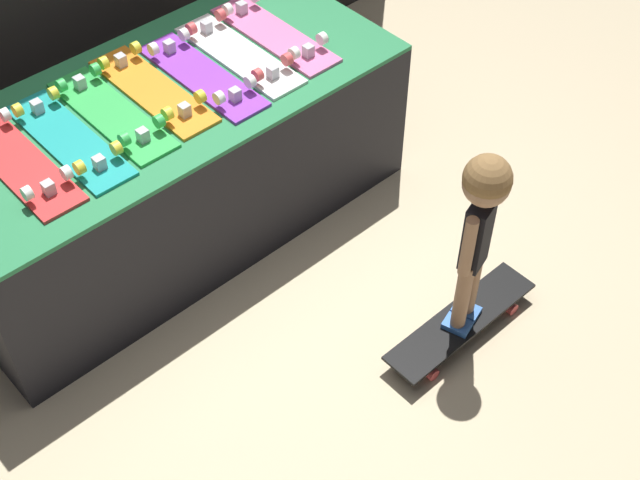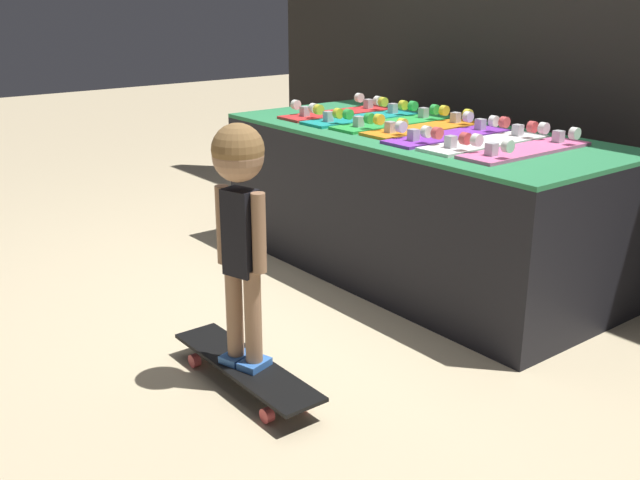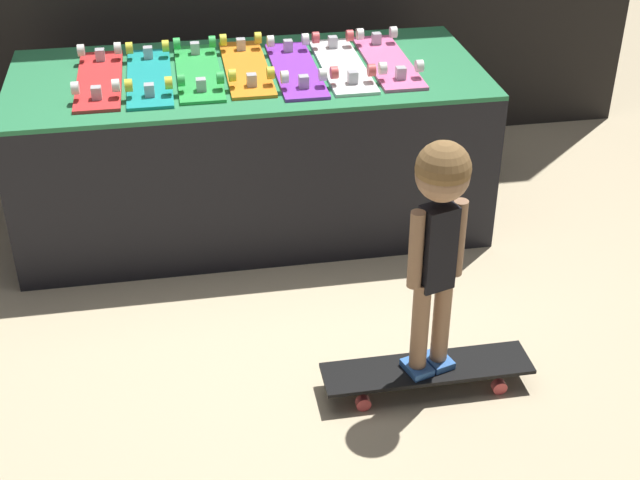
{
  "view_description": "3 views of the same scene",
  "coord_description": "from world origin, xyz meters",
  "px_view_note": "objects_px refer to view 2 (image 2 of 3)",
  "views": [
    {
      "loc": [
        -1.47,
        -2.09,
        2.97
      ],
      "look_at": [
        0.15,
        -0.31,
        0.4
      ],
      "focal_mm": 50.0,
      "sensor_mm": 36.0,
      "label": 1
    },
    {
      "loc": [
        2.55,
        -2.09,
        1.38
      ],
      "look_at": [
        0.3,
        -0.34,
        0.42
      ],
      "focal_mm": 42.0,
      "sensor_mm": 36.0,
      "label": 2
    },
    {
      "loc": [
        -0.33,
        -3.16,
        2.12
      ],
      "look_at": [
        0.16,
        -0.39,
        0.4
      ],
      "focal_mm": 50.0,
      "sensor_mm": 36.0,
      "label": 3
    }
  ],
  "objects_px": {
    "skateboard_white_on_rack": "(485,141)",
    "child": "(240,201)",
    "skateboard_red_on_rack": "(338,111)",
    "skateboard_orange_on_rack": "(424,127)",
    "skateboard_pink_on_rack": "(526,148)",
    "skateboard_teal_on_rack": "(362,116)",
    "skateboard_green_on_rack": "(392,121)",
    "skateboard_on_floor": "(246,368)",
    "skateboard_purple_on_rack": "(448,134)"
  },
  "relations": [
    {
      "from": "skateboard_teal_on_rack",
      "to": "skateboard_purple_on_rack",
      "type": "relative_size",
      "value": 1.0
    },
    {
      "from": "skateboard_orange_on_rack",
      "to": "child",
      "type": "height_order",
      "value": "child"
    },
    {
      "from": "skateboard_red_on_rack",
      "to": "skateboard_teal_on_rack",
      "type": "relative_size",
      "value": 1.0
    },
    {
      "from": "skateboard_orange_on_rack",
      "to": "skateboard_purple_on_rack",
      "type": "xyz_separation_m",
      "value": [
        0.21,
        -0.06,
        0.0
      ]
    },
    {
      "from": "skateboard_orange_on_rack",
      "to": "skateboard_purple_on_rack",
      "type": "bearing_deg",
      "value": -15.01
    },
    {
      "from": "skateboard_green_on_rack",
      "to": "skateboard_on_floor",
      "type": "xyz_separation_m",
      "value": [
        0.68,
        -1.34,
        -0.67
      ]
    },
    {
      "from": "skateboard_white_on_rack",
      "to": "child",
      "type": "distance_m",
      "value": 1.32
    },
    {
      "from": "skateboard_teal_on_rack",
      "to": "skateboard_pink_on_rack",
      "type": "bearing_deg",
      "value": 0.5
    },
    {
      "from": "skateboard_purple_on_rack",
      "to": "child",
      "type": "relative_size",
      "value": 0.78
    },
    {
      "from": "skateboard_on_floor",
      "to": "skateboard_orange_on_rack",
      "type": "bearing_deg",
      "value": 109.23
    },
    {
      "from": "skateboard_on_floor",
      "to": "skateboard_purple_on_rack",
      "type": "bearing_deg",
      "value": 101.47
    },
    {
      "from": "child",
      "to": "skateboard_on_floor",
      "type": "bearing_deg",
      "value": -106.57
    },
    {
      "from": "skateboard_purple_on_rack",
      "to": "skateboard_white_on_rack",
      "type": "xyz_separation_m",
      "value": [
        0.21,
        0.01,
        0.0
      ]
    },
    {
      "from": "skateboard_red_on_rack",
      "to": "skateboard_orange_on_rack",
      "type": "xyz_separation_m",
      "value": [
        0.63,
        0.03,
        0.0
      ]
    },
    {
      "from": "skateboard_orange_on_rack",
      "to": "skateboard_pink_on_rack",
      "type": "height_order",
      "value": "same"
    },
    {
      "from": "skateboard_teal_on_rack",
      "to": "skateboard_pink_on_rack",
      "type": "xyz_separation_m",
      "value": [
        1.05,
        0.01,
        0.0
      ]
    },
    {
      "from": "skateboard_orange_on_rack",
      "to": "skateboard_pink_on_rack",
      "type": "bearing_deg",
      "value": -2.67
    },
    {
      "from": "skateboard_green_on_rack",
      "to": "skateboard_orange_on_rack",
      "type": "relative_size",
      "value": 1.0
    },
    {
      "from": "skateboard_purple_on_rack",
      "to": "skateboard_pink_on_rack",
      "type": "xyz_separation_m",
      "value": [
        0.42,
        0.03,
        0.0
      ]
    },
    {
      "from": "skateboard_green_on_rack",
      "to": "skateboard_orange_on_rack",
      "type": "height_order",
      "value": "same"
    },
    {
      "from": "skateboard_on_floor",
      "to": "skateboard_pink_on_rack",
      "type": "bearing_deg",
      "value": 83.35
    },
    {
      "from": "skateboard_pink_on_rack",
      "to": "skateboard_teal_on_rack",
      "type": "bearing_deg",
      "value": -179.5
    },
    {
      "from": "skateboard_green_on_rack",
      "to": "skateboard_white_on_rack",
      "type": "relative_size",
      "value": 1.0
    },
    {
      "from": "skateboard_on_floor",
      "to": "skateboard_green_on_rack",
      "type": "bearing_deg",
      "value": 116.97
    },
    {
      "from": "skateboard_teal_on_rack",
      "to": "skateboard_green_on_rack",
      "type": "bearing_deg",
      "value": 6.19
    },
    {
      "from": "skateboard_pink_on_rack",
      "to": "child",
      "type": "distance_m",
      "value": 1.34
    },
    {
      "from": "skateboard_purple_on_rack",
      "to": "skateboard_red_on_rack",
      "type": "bearing_deg",
      "value": 178.26
    },
    {
      "from": "child",
      "to": "skateboard_pink_on_rack",
      "type": "bearing_deg",
      "value": 66.78
    },
    {
      "from": "skateboard_red_on_rack",
      "to": "skateboard_pink_on_rack",
      "type": "height_order",
      "value": "same"
    },
    {
      "from": "skateboard_purple_on_rack",
      "to": "skateboard_on_floor",
      "type": "height_order",
      "value": "skateboard_purple_on_rack"
    },
    {
      "from": "skateboard_teal_on_rack",
      "to": "child",
      "type": "height_order",
      "value": "child"
    },
    {
      "from": "skateboard_green_on_rack",
      "to": "skateboard_purple_on_rack",
      "type": "relative_size",
      "value": 1.0
    },
    {
      "from": "skateboard_pink_on_rack",
      "to": "child",
      "type": "bearing_deg",
      "value": -96.65
    },
    {
      "from": "skateboard_teal_on_rack",
      "to": "skateboard_white_on_rack",
      "type": "relative_size",
      "value": 1.0
    },
    {
      "from": "skateboard_teal_on_rack",
      "to": "skateboard_on_floor",
      "type": "bearing_deg",
      "value": -55.92
    },
    {
      "from": "skateboard_purple_on_rack",
      "to": "skateboard_pink_on_rack",
      "type": "height_order",
      "value": "same"
    },
    {
      "from": "skateboard_orange_on_rack",
      "to": "skateboard_on_floor",
      "type": "height_order",
      "value": "skateboard_orange_on_rack"
    },
    {
      "from": "skateboard_orange_on_rack",
      "to": "skateboard_pink_on_rack",
      "type": "xyz_separation_m",
      "value": [
        0.63,
        -0.03,
        0.0
      ]
    },
    {
      "from": "child",
      "to": "skateboard_white_on_rack",
      "type": "bearing_deg",
      "value": 75.8
    },
    {
      "from": "skateboard_on_floor",
      "to": "skateboard_teal_on_rack",
      "type": "bearing_deg",
      "value": 124.08
    },
    {
      "from": "skateboard_red_on_rack",
      "to": "child",
      "type": "relative_size",
      "value": 0.78
    },
    {
      "from": "skateboard_purple_on_rack",
      "to": "skateboard_white_on_rack",
      "type": "relative_size",
      "value": 1.0
    },
    {
      "from": "skateboard_teal_on_rack",
      "to": "child",
      "type": "xyz_separation_m",
      "value": [
        0.89,
        -1.32,
        -0.04
      ]
    },
    {
      "from": "skateboard_white_on_rack",
      "to": "child",
      "type": "bearing_deg",
      "value": -87.63
    },
    {
      "from": "skateboard_on_floor",
      "to": "child",
      "type": "xyz_separation_m",
      "value": [
        0.0,
        0.0,
        0.63
      ]
    },
    {
      "from": "skateboard_teal_on_rack",
      "to": "skateboard_pink_on_rack",
      "type": "distance_m",
      "value": 1.05
    },
    {
      "from": "skateboard_orange_on_rack",
      "to": "skateboard_purple_on_rack",
      "type": "relative_size",
      "value": 1.0
    },
    {
      "from": "skateboard_red_on_rack",
      "to": "skateboard_on_floor",
      "type": "bearing_deg",
      "value": -50.29
    },
    {
      "from": "skateboard_orange_on_rack",
      "to": "skateboard_on_floor",
      "type": "bearing_deg",
      "value": -70.77
    },
    {
      "from": "skateboard_green_on_rack",
      "to": "skateboard_purple_on_rack",
      "type": "xyz_separation_m",
      "value": [
        0.42,
        -0.04,
        0.0
      ]
    }
  ]
}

